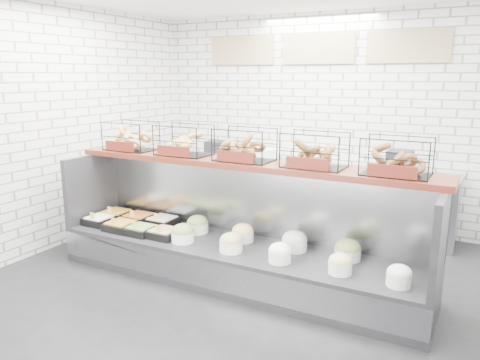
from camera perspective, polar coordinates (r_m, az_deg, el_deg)
The scene contains 5 objects.
ground at distance 4.87m, azimuth -2.42°, elevation -13.38°, with size 5.50×5.50×0.00m, color black.
room_shell at distance 4.90m, azimuth 1.02°, elevation 11.74°, with size 5.02×5.51×3.01m.
display_case at distance 5.02m, azimuth -0.64°, elevation -8.44°, with size 4.00×0.90×1.20m.
bagel_shelf at distance 4.89m, azimuth 0.55°, elevation 3.78°, with size 4.10×0.50×0.40m.
prep_counter at distance 6.79m, azimuth 7.99°, elevation -1.68°, with size 4.00×0.60×1.20m.
Camera 1 is at (2.24, -3.75, 2.14)m, focal length 35.00 mm.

